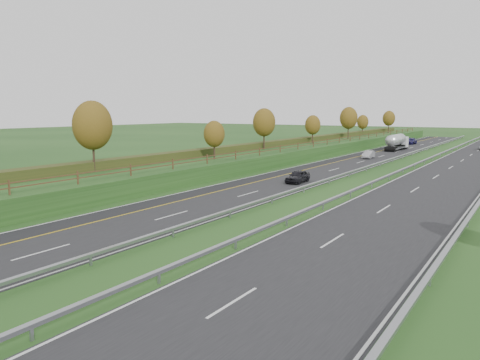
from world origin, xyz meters
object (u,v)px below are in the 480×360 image
object	(u,v)px
car_dark_near	(298,176)
car_small_far	(411,141)
car_silver_mid	(369,154)
road_tanker	(397,142)

from	to	relation	value
car_dark_near	car_small_far	xyz separation A→B (m)	(-3.80, 74.39, 0.02)
car_dark_near	car_silver_mid	xyz separation A→B (m)	(-1.81, 33.10, -0.06)
car_silver_mid	car_small_far	size ratio (longest dim) A/B	0.79
road_tanker	car_silver_mid	xyz separation A→B (m)	(0.35, -20.93, -1.13)
road_tanker	car_silver_mid	world-z (taller)	road_tanker
road_tanker	car_small_far	bearing A→B (deg)	94.62
car_small_far	car_dark_near	bearing A→B (deg)	-84.55
car_dark_near	car_silver_mid	world-z (taller)	car_dark_near
car_small_far	road_tanker	bearing A→B (deg)	-82.85
car_dark_near	car_small_far	bearing A→B (deg)	90.35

